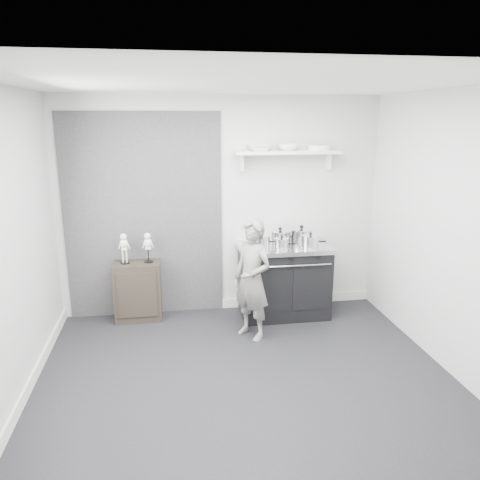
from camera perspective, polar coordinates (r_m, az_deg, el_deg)
The scene contains 16 objects.
ground at distance 4.65m, azimuth 0.68°, elevation -16.75°, with size 4.00×4.00×0.00m, color black.
room_shell at distance 4.18m, azimuth -0.81°, elevation 3.81°, with size 4.02×3.62×2.71m.
wall_shelf at distance 5.79m, azimuth 5.81°, elevation 10.49°, with size 1.30×0.26×0.24m.
stove at distance 5.91m, azimuth 5.35°, elevation -4.83°, with size 1.13×0.71×0.91m.
side_cabinet at distance 5.90m, azimuth -12.34°, elevation -6.10°, with size 0.56×0.33×0.73m, color black.
child at distance 5.21m, azimuth 1.51°, elevation -4.86°, with size 0.50×0.33×1.37m, color slate.
pot_front_left at distance 5.61m, azimuth 2.60°, elevation -0.17°, with size 0.30×0.22×0.19m.
pot_back_left at distance 5.85m, azimuth 4.91°, elevation 0.42°, with size 0.35×0.26×0.20m.
pot_back_right at distance 5.91m, azimuth 7.48°, elevation 0.58°, with size 0.36×0.27×0.22m.
pot_front_right at distance 5.68m, azimuth 8.58°, elevation -0.16°, with size 0.30×0.22×0.19m.
pot_front_center at distance 5.59m, azimuth 5.11°, elevation -0.42°, with size 0.26×0.17×0.16m.
skeleton_full at distance 5.74m, azimuth -13.95°, elevation -0.75°, with size 0.12×0.08×0.42m, color beige, non-canonical shape.
skeleton_torso at distance 5.72m, azimuth -11.16°, elevation -0.66°, with size 0.12×0.08×0.42m, color beige, non-canonical shape.
bowl_large at distance 5.70m, azimuth 2.44°, elevation 11.17°, with size 0.30×0.30×0.07m, color white.
bowl_small at distance 5.78m, azimuth 5.89°, elevation 11.17°, with size 0.24×0.24×0.07m, color white.
plate_stack at distance 5.90m, azimuth 9.61°, elevation 11.04°, with size 0.28×0.28×0.06m, color white.
Camera 1 is at (-0.68, -3.91, 2.43)m, focal length 35.00 mm.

